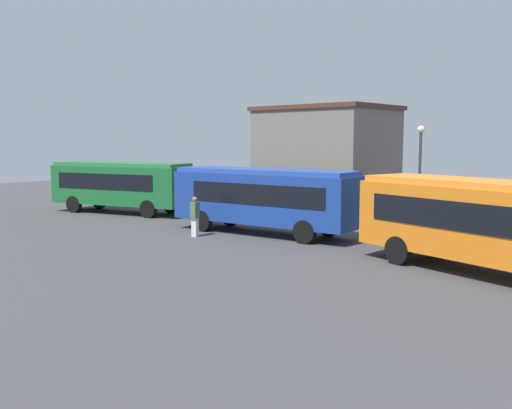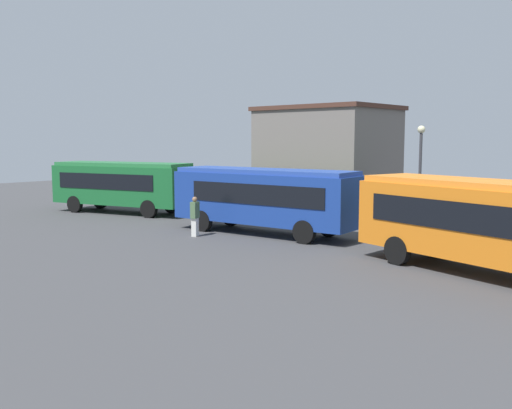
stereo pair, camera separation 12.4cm
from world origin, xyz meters
name	(u,v)px [view 2 (the right image)]	position (x,y,z in m)	size (l,w,h in m)	color
ground_plane	(269,233)	(0.00, 0.00, 0.00)	(79.06, 79.06, 0.00)	#424244
bus_green	(123,184)	(-11.28, -0.20, 1.73)	(9.04, 4.77, 2.99)	#19602D
bus_blue	(264,196)	(-0.09, -0.29, 1.74)	(9.31, 3.35, 2.99)	navy
bus_orange	(495,222)	(10.73, -1.61, 1.76)	(9.76, 4.51, 3.03)	orange
person_left	(195,215)	(-1.92, -2.89, 0.95)	(0.39, 0.49, 1.80)	silver
person_center	(505,236)	(10.27, 0.78, 0.96)	(0.26, 0.47, 1.82)	olive
hedge_row	(377,198)	(0.00, 9.78, 0.90)	(51.53, 1.02, 1.81)	#2D5920
depot_building	(327,153)	(-6.84, 14.35, 3.36)	(9.14, 6.91, 6.69)	slate
lamppost	(420,165)	(4.78, 5.35, 3.16)	(0.36, 0.36, 4.98)	#38383D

